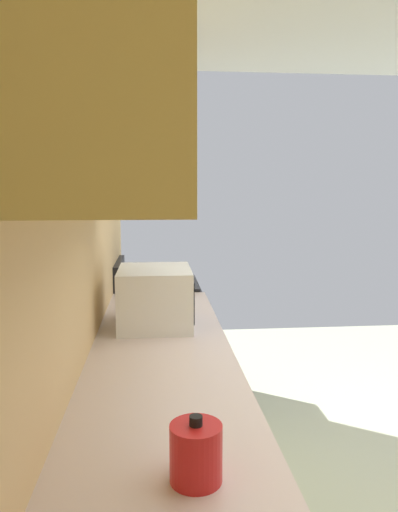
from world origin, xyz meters
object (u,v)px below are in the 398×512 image
(oven_range, at_px, (158,339))
(kettle, at_px, (196,452))
(microwave, at_px, (155,297))
(bowl, at_px, (171,297))

(oven_range, xyz_separation_m, kettle, (-2.51, -0.08, 0.51))
(microwave, relative_size, bowl, 2.67)
(oven_range, height_order, kettle, oven_range)
(kettle, bearing_deg, microwave, 4.10)
(microwave, distance_m, kettle, 1.38)
(oven_range, distance_m, bowl, 0.78)
(oven_range, bearing_deg, kettle, -178.12)
(bowl, relative_size, kettle, 0.93)
(microwave, xyz_separation_m, kettle, (-1.37, -0.10, -0.08))
(oven_range, bearing_deg, bowl, -172.35)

